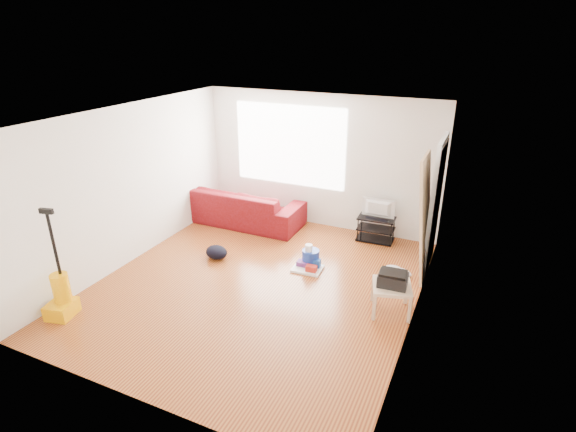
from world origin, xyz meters
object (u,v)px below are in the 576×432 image
at_px(bucket, 310,266).
at_px(sofa, 243,222).
at_px(cleaning_tray, 309,267).
at_px(backpack, 217,258).
at_px(tv_stand, 376,229).
at_px(vacuum, 61,297).
at_px(side_table, 392,289).

bearing_deg(bucket, sofa, 149.87).
bearing_deg(cleaning_tray, bucket, 99.51).
bearing_deg(backpack, tv_stand, 49.99).
xyz_separation_m(tv_stand, backpack, (-2.24, -1.75, -0.23)).
distance_m(tv_stand, backpack, 2.85).
distance_m(backpack, vacuum, 2.43).
bearing_deg(sofa, tv_stand, -174.02).
relative_size(bucket, backpack, 0.71).
bearing_deg(vacuum, side_table, 11.61).
height_order(sofa, cleaning_tray, sofa).
relative_size(sofa, vacuum, 1.57).
height_order(tv_stand, backpack, tv_stand).
relative_size(cleaning_tray, vacuum, 0.32).
xyz_separation_m(tv_stand, side_table, (0.73, -2.08, 0.11)).
distance_m(tv_stand, side_table, 2.21).
relative_size(sofa, side_table, 3.83).
height_order(side_table, bucket, side_table).
relative_size(tv_stand, vacuum, 0.44).
xyz_separation_m(sofa, backpack, (0.34, -1.48, 0.00)).
xyz_separation_m(cleaning_tray, vacuum, (-2.53, -2.47, 0.23)).
bearing_deg(side_table, sofa, 151.34).
xyz_separation_m(side_table, vacuum, (-3.95, -1.88, -0.06)).
distance_m(tv_stand, cleaning_tray, 1.65).
height_order(bucket, vacuum, vacuum).
bearing_deg(cleaning_tray, tv_stand, 64.97).
distance_m(bucket, cleaning_tray, 0.14).
relative_size(side_table, bucket, 2.22).
bearing_deg(vacuum, sofa, 66.33).
bearing_deg(tv_stand, cleaning_tray, -117.45).
bearing_deg(sofa, bucket, 149.87).
xyz_separation_m(sofa, side_table, (3.31, -1.81, 0.34)).
bearing_deg(vacuum, backpack, 52.13).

